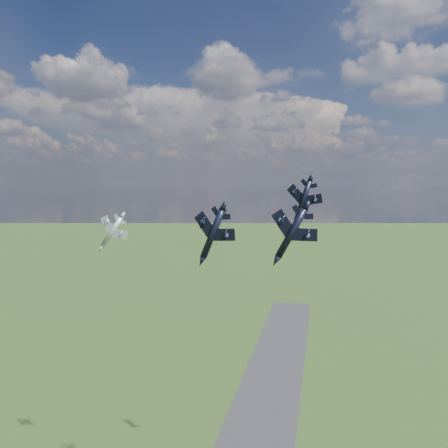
% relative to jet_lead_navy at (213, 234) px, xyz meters
% --- Properties ---
extents(jet_lead_navy, '(14.48, 17.28, 7.23)m').
position_rel_jet_lead_navy_xyz_m(jet_lead_navy, '(0.00, 0.00, 0.00)').
color(jet_lead_navy, black).
extents(jet_right_navy, '(10.95, 14.15, 6.87)m').
position_rel_jet_lead_navy_xyz_m(jet_right_navy, '(16.67, -9.43, 1.64)').
color(jet_right_navy, black).
extents(jet_high_navy, '(12.37, 14.80, 5.48)m').
position_rel_jet_lead_navy_xyz_m(jet_high_navy, '(17.44, 16.43, 6.41)').
color(jet_high_navy, black).
extents(jet_left_silver, '(8.95, 12.56, 7.28)m').
position_rel_jet_lead_navy_xyz_m(jet_left_silver, '(-28.97, 12.25, -1.71)').
color(jet_left_silver, '#B5BAC0').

